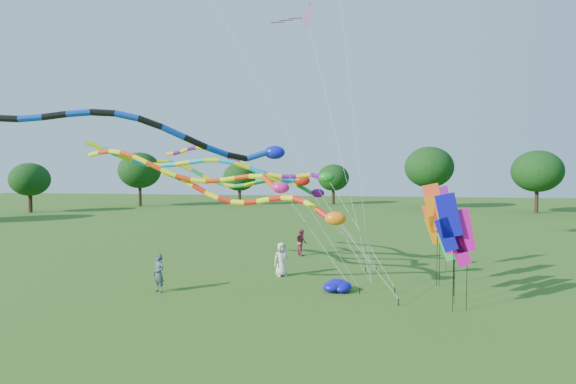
# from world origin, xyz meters

# --- Properties ---
(ground) EXTENTS (160.00, 160.00, 0.00)m
(ground) POSITION_xyz_m (0.00, 0.00, 0.00)
(ground) COLOR #295015
(ground) RESTS_ON ground
(tree_ring) EXTENTS (120.19, 113.39, 9.42)m
(tree_ring) POSITION_xyz_m (-0.05, 5.10, 5.31)
(tree_ring) COLOR #382314
(tree_ring) RESTS_ON ground
(tube_kite_red) EXTENTS (12.73, 4.98, 6.32)m
(tube_kite_red) POSITION_xyz_m (-2.71, 4.31, 4.25)
(tube_kite_red) COLOR black
(tube_kite_red) RESTS_ON ground
(tube_kite_orange) EXTENTS (14.79, 2.23, 7.59)m
(tube_kite_orange) POSITION_xyz_m (-6.36, 5.24, 5.65)
(tube_kite_orange) COLOR black
(tube_kite_orange) RESTS_ON ground
(tube_kite_purple) EXTENTS (14.03, 6.66, 7.91)m
(tube_kite_purple) POSITION_xyz_m (-4.02, 6.91, 6.14)
(tube_kite_purple) COLOR black
(tube_kite_purple) RESTS_ON ground
(tube_kite_blue) EXTENTS (15.47, 6.60, 9.06)m
(tube_kite_blue) POSITION_xyz_m (-6.22, -0.62, 7.34)
(tube_kite_blue) COLOR black
(tube_kite_blue) RESTS_ON ground
(tube_kite_cyan) EXTENTS (15.47, 2.24, 8.03)m
(tube_kite_cyan) POSITION_xyz_m (-5.92, 6.60, 5.94)
(tube_kite_cyan) COLOR black
(tube_kite_cyan) RESTS_ON ground
(tube_kite_green) EXTENTS (12.93, 1.22, 7.00)m
(tube_kite_green) POSITION_xyz_m (-4.15, 8.19, 5.09)
(tube_kite_green) COLOR black
(tube_kite_green) RESTS_ON ground
(delta_kite_high_c) EXTENTS (6.29, 7.51, 16.94)m
(delta_kite_high_c) POSITION_xyz_m (-1.53, 10.50, 15.41)
(delta_kite_high_c) COLOR black
(delta_kite_high_c) RESTS_ON ground
(banner_pole_magenta_b) EXTENTS (1.16, 0.28, 4.33)m
(banner_pole_magenta_b) POSITION_xyz_m (6.14, 1.21, 3.07)
(banner_pole_magenta_b) COLOR black
(banner_pole_magenta_b) RESTS_ON ground
(banner_pole_violet) EXTENTS (1.16, 0.16, 4.94)m
(banner_pole_violet) POSITION_xyz_m (6.62, 9.39, 3.67)
(banner_pole_violet) COLOR black
(banner_pole_violet) RESTS_ON ground
(banner_pole_orange) EXTENTS (1.16, 0.12, 4.60)m
(banner_pole_orange) POSITION_xyz_m (5.65, 5.43, 3.34)
(banner_pole_orange) COLOR black
(banner_pole_orange) RESTS_ON ground
(banner_pole_blue_a) EXTENTS (1.16, 0.12, 4.98)m
(banner_pole_blue_a) POSITION_xyz_m (5.54, 1.05, 3.71)
(banner_pole_blue_a) COLOR black
(banner_pole_blue_a) RESTS_ON ground
(banner_pole_green) EXTENTS (1.16, 0.30, 4.10)m
(banner_pole_green) POSITION_xyz_m (6.03, 3.66, 2.84)
(banner_pole_green) COLOR black
(banner_pole_green) RESTS_ON ground
(banner_pole_red) EXTENTS (1.14, 0.38, 5.22)m
(banner_pole_red) POSITION_xyz_m (5.53, 5.44, 3.95)
(banner_pole_red) COLOR black
(banner_pole_red) RESTS_ON ground
(banner_pole_magenta_a) EXTENTS (1.15, 0.32, 4.67)m
(banner_pole_magenta_a) POSITION_xyz_m (5.82, 2.31, 3.41)
(banner_pole_magenta_a) COLOR black
(banner_pole_magenta_a) RESTS_ON ground
(blue_nylon_heap) EXTENTS (2.00, 1.47, 0.57)m
(blue_nylon_heap) POSITION_xyz_m (0.80, 3.37, 0.26)
(blue_nylon_heap) COLOR #0E0CA5
(blue_nylon_heap) RESTS_ON ground
(person_a) EXTENTS (1.08, 0.97, 1.86)m
(person_a) POSITION_xyz_m (-2.36, 6.32, 0.93)
(person_a) COLOR silver
(person_a) RESTS_ON ground
(person_b) EXTENTS (0.80, 0.71, 1.84)m
(person_b) POSITION_xyz_m (-7.60, 2.02, 0.92)
(person_b) COLOR #404D5A
(person_b) RESTS_ON ground
(person_c) EXTENTS (1.00, 1.09, 1.80)m
(person_c) POSITION_xyz_m (-2.10, 12.67, 0.90)
(person_c) COLOR #973647
(person_c) RESTS_ON ground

